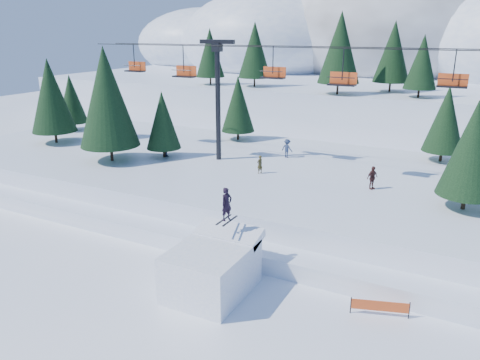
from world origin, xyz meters
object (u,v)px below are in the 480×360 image
at_px(banner_near, 380,306).
at_px(banner_far, 409,288).
at_px(jump_kicker, 212,267).
at_px(chairlift, 333,88).

bearing_deg(banner_near, banner_far, 67.35).
xyz_separation_m(jump_kicker, banner_near, (8.54, 1.76, -0.86)).
distance_m(chairlift, banner_near, 18.06).
distance_m(banner_near, banner_far, 2.66).
bearing_deg(banner_near, jump_kicker, -168.35).
height_order(jump_kicker, banner_near, jump_kicker).
bearing_deg(jump_kicker, chairlift, 84.75).
xyz_separation_m(banner_near, banner_far, (1.02, 2.46, 0.00)).
distance_m(jump_kicker, chairlift, 17.79).
xyz_separation_m(chairlift, banner_far, (8.11, -11.65, -8.78)).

